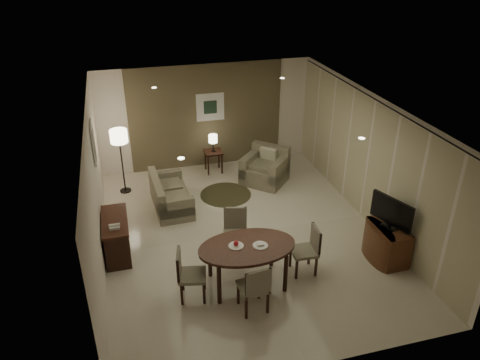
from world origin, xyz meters
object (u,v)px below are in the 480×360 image
object	(u,v)px
chair_right	(304,251)
armchair	(265,166)
sofa	(171,193)
floor_lamp	(122,161)
dining_table	(247,265)
side_table	(214,161)
chair_left	(192,275)
console_desk	(117,237)
chair_near	(253,286)
tv_cabinet	(387,243)
chair_far	(235,235)

from	to	relation	value
chair_right	armchair	world-z (taller)	chair_right
sofa	floor_lamp	xyz separation A→B (m)	(-0.98, 1.04, 0.43)
dining_table	side_table	bearing A→B (deg)	85.00
chair_left	dining_table	bearing A→B (deg)	-72.40
sofa	floor_lamp	distance (m)	1.49
console_desk	dining_table	bearing A→B (deg)	-35.11
floor_lamp	chair_near	bearing A→B (deg)	-68.74
console_desk	floor_lamp	xyz separation A→B (m)	(0.26, 2.51, 0.41)
tv_cabinet	chair_near	world-z (taller)	chair_near
tv_cabinet	armchair	distance (m)	3.79
console_desk	sofa	bearing A→B (deg)	50.03
console_desk	tv_cabinet	xyz separation A→B (m)	(4.89, -1.50, -0.03)
dining_table	armchair	xyz separation A→B (m)	(1.48, 3.59, 0.04)
tv_cabinet	side_table	xyz separation A→B (m)	(-2.35, 4.50, -0.07)
console_desk	chair_left	distance (m)	2.00
tv_cabinet	side_table	world-z (taller)	tv_cabinet
dining_table	tv_cabinet	bearing A→B (deg)	0.21
console_desk	sofa	size ratio (longest dim) A/B	0.78
console_desk	side_table	xyz separation A→B (m)	(2.54, 3.00, -0.09)
chair_near	chair_right	size ratio (longest dim) A/B	1.02
sofa	side_table	distance (m)	2.01
chair_near	chair_far	world-z (taller)	chair_far
tv_cabinet	chair_far	distance (m)	2.85
chair_left	chair_right	distance (m)	2.05
chair_far	chair_left	size ratio (longest dim) A/B	1.02
dining_table	floor_lamp	size ratio (longest dim) A/B	1.07
chair_left	tv_cabinet	bearing A→B (deg)	-76.58
chair_far	side_table	distance (m)	3.70
console_desk	sofa	world-z (taller)	console_desk
sofa	chair_far	bearing A→B (deg)	-159.19
sofa	dining_table	bearing A→B (deg)	-165.55
chair_left	floor_lamp	distance (m)	4.23
dining_table	armchair	bearing A→B (deg)	67.57
dining_table	chair_near	bearing A→B (deg)	-97.33
chair_right	console_desk	bearing A→B (deg)	-111.16
console_desk	chair_right	bearing A→B (deg)	-24.34
dining_table	chair_left	world-z (taller)	chair_left
armchair	floor_lamp	bearing A→B (deg)	-144.72
floor_lamp	tv_cabinet	bearing A→B (deg)	-40.87
sofa	floor_lamp	world-z (taller)	floor_lamp
tv_cabinet	chair_near	size ratio (longest dim) A/B	0.97
armchair	chair_far	bearing A→B (deg)	-75.51
tv_cabinet	dining_table	size ratio (longest dim) A/B	0.53
chair_left	floor_lamp	xyz separation A→B (m)	(-0.92, 4.12, 0.33)
sofa	armchair	bearing A→B (deg)	-78.40
chair_left	sofa	xyz separation A→B (m)	(0.06, 3.08, -0.10)
tv_cabinet	sofa	size ratio (longest dim) A/B	0.59
console_desk	tv_cabinet	bearing A→B (deg)	-17.05
chair_right	armchair	bearing A→B (deg)	176.63
tv_cabinet	chair_left	world-z (taller)	chair_left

